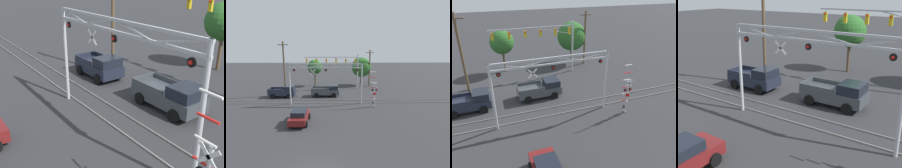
{
  "view_description": "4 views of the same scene",
  "coord_description": "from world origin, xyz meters",
  "views": [
    {
      "loc": [
        11.0,
        8.02,
        8.37
      ],
      "look_at": [
        -1.81,
        17.2,
        2.04
      ],
      "focal_mm": 45.0,
      "sensor_mm": 36.0,
      "label": 1
    },
    {
      "loc": [
        1.26,
        -10.17,
        8.42
      ],
      "look_at": [
        1.91,
        18.71,
        2.62
      ],
      "focal_mm": 28.0,
      "sensor_mm": 36.0,
      "label": 2
    },
    {
      "loc": [
        -5.41,
        -1.42,
        12.48
      ],
      "look_at": [
        1.87,
        18.32,
        2.31
      ],
      "focal_mm": 35.0,
      "sensor_mm": 36.0,
      "label": 3
    },
    {
      "loc": [
        8.05,
        2.2,
        8.39
      ],
      "look_at": [
        -2.31,
        17.56,
        2.19
      ],
      "focal_mm": 45.0,
      "sensor_mm": 36.0,
      "label": 4
    }
  ],
  "objects": [
    {
      "name": "sedan_waiting",
      "position": [
        -2.75,
        8.91,
        0.83
      ],
      "size": [
        2.1,
        3.92,
        1.59
      ],
      "color": "maroon",
      "rests_on": "ground_plane"
    },
    {
      "name": "rail_track_near",
      "position": [
        0.0,
        16.32,
        0.05
      ],
      "size": [
        80.0,
        0.08,
        0.1
      ],
      "primitive_type": "cube",
      "color": "gray",
      "rests_on": "ground_plane"
    },
    {
      "name": "pickup_truck_following",
      "position": [
        -7.76,
        20.23,
        0.99
      ],
      "size": [
        4.53,
        2.35,
        2.01
      ],
      "color": "#1E2333",
      "rests_on": "ground_plane"
    },
    {
      "name": "pickup_truck_lead",
      "position": [
        -0.1,
        20.6,
        0.99
      ],
      "size": [
        4.91,
        2.35,
        2.01
      ],
      "color": "#3D4247",
      "rests_on": "ground_plane"
    },
    {
      "name": "crossing_signal_mast",
      "position": [
        7.08,
        14.37,
        1.89
      ],
      "size": [
        1.1,
        0.35,
        5.29
      ],
      "color": "#B7BABF",
      "rests_on": "ground_plane"
    },
    {
      "name": "crossing_gantry",
      "position": [
        -0.02,
        16.04,
        4.53
      ],
      "size": [
        11.18,
        0.26,
        6.3
      ],
      "color": "#B7BABF",
      "rests_on": "ground_plane"
    },
    {
      "name": "traffic_signal_span",
      "position": [
        2.83,
        26.82,
        5.29
      ],
      "size": [
        11.38,
        0.39,
        7.34
      ],
      "color": "#B7BABF",
      "rests_on": "ground_plane"
    },
    {
      "name": "utility_pole_left",
      "position": [
        -7.78,
        21.56,
        5.03
      ],
      "size": [
        1.8,
        0.28,
        9.76
      ],
      "color": "brown",
      "rests_on": "ground_plane"
    },
    {
      "name": "utility_pole_right",
      "position": [
        9.28,
        29.1,
        4.26
      ],
      "size": [
        1.8,
        0.28,
        8.23
      ],
      "color": "brown",
      "rests_on": "ground_plane"
    },
    {
      "name": "background_tree_beyond_span",
      "position": [
        7.64,
        30.5,
        4.25
      ],
      "size": [
        4.54,
        4.54,
        6.53
      ],
      "color": "brown",
      "rests_on": "ground_plane"
    },
    {
      "name": "rail_track_far",
      "position": [
        0.0,
        17.76,
        0.05
      ],
      "size": [
        80.0,
        0.08,
        0.1
      ],
      "primitive_type": "cube",
      "color": "gray",
      "rests_on": "ground_plane"
    },
    {
      "name": "background_tree_far_left_verge",
      "position": [
        -3.18,
        30.04,
        4.36
      ],
      "size": [
        3.37,
        3.37,
        6.07
      ],
      "color": "brown",
      "rests_on": "ground_plane"
    }
  ]
}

